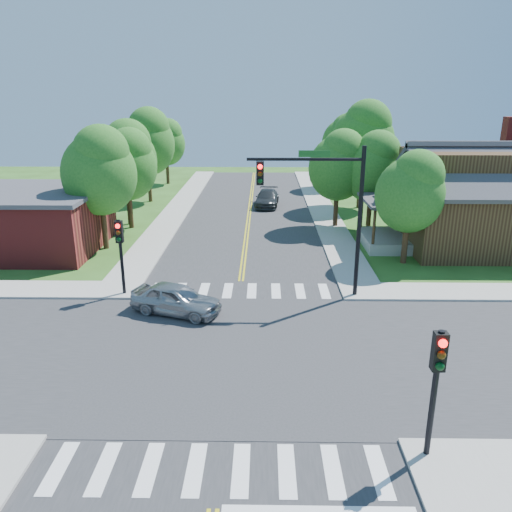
{
  "coord_description": "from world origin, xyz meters",
  "views": [
    {
      "loc": [
        1.16,
        -16.83,
        9.41
      ],
      "look_at": [
        0.82,
        5.17,
        2.2
      ],
      "focal_mm": 35.0,
      "sensor_mm": 36.0,
      "label": 1
    }
  ],
  "objects_px": {
    "signal_pole_se": "(437,372)",
    "car_dgrey": "(267,199)",
    "house_ne": "(486,195)",
    "car_silver": "(176,300)",
    "signal_pole_nw": "(120,243)",
    "signal_mast_ne": "(324,198)"
  },
  "relations": [
    {
      "from": "signal_pole_se",
      "to": "car_dgrey",
      "type": "height_order",
      "value": "signal_pole_se"
    },
    {
      "from": "signal_pole_se",
      "to": "house_ne",
      "type": "relative_size",
      "value": 0.29
    },
    {
      "from": "signal_pole_se",
      "to": "house_ne",
      "type": "height_order",
      "value": "house_ne"
    },
    {
      "from": "signal_pole_se",
      "to": "car_silver",
      "type": "height_order",
      "value": "signal_pole_se"
    },
    {
      "from": "signal_pole_se",
      "to": "car_dgrey",
      "type": "relative_size",
      "value": 0.79
    },
    {
      "from": "signal_pole_se",
      "to": "car_silver",
      "type": "relative_size",
      "value": 0.87
    },
    {
      "from": "signal_pole_nw",
      "to": "house_ne",
      "type": "distance_m",
      "value": 22.45
    },
    {
      "from": "house_ne",
      "to": "car_dgrey",
      "type": "bearing_deg",
      "value": 139.77
    },
    {
      "from": "signal_pole_se",
      "to": "car_dgrey",
      "type": "distance_m",
      "value": 31.73
    },
    {
      "from": "signal_mast_ne",
      "to": "signal_pole_se",
      "type": "distance_m",
      "value": 11.55
    },
    {
      "from": "car_silver",
      "to": "house_ne",
      "type": "bearing_deg",
      "value": -39.14
    },
    {
      "from": "signal_pole_nw",
      "to": "house_ne",
      "type": "relative_size",
      "value": 0.29
    },
    {
      "from": "signal_pole_nw",
      "to": "car_dgrey",
      "type": "distance_m",
      "value": 21.49
    },
    {
      "from": "signal_pole_nw",
      "to": "house_ne",
      "type": "xyz_separation_m",
      "value": [
        20.71,
        8.66,
        0.67
      ]
    },
    {
      "from": "signal_pole_nw",
      "to": "car_dgrey",
      "type": "relative_size",
      "value": 0.79
    },
    {
      "from": "house_ne",
      "to": "car_silver",
      "type": "bearing_deg",
      "value": -148.92
    },
    {
      "from": "signal_pole_nw",
      "to": "house_ne",
      "type": "bearing_deg",
      "value": 22.69
    },
    {
      "from": "signal_mast_ne",
      "to": "signal_pole_nw",
      "type": "relative_size",
      "value": 1.89
    },
    {
      "from": "signal_pole_nw",
      "to": "signal_pole_se",
      "type": "bearing_deg",
      "value": -45.0
    },
    {
      "from": "signal_pole_se",
      "to": "car_dgrey",
      "type": "bearing_deg",
      "value": 97.49
    },
    {
      "from": "signal_mast_ne",
      "to": "car_silver",
      "type": "relative_size",
      "value": 1.64
    },
    {
      "from": "signal_mast_ne",
      "to": "signal_pole_se",
      "type": "bearing_deg",
      "value": -81.44
    }
  ]
}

